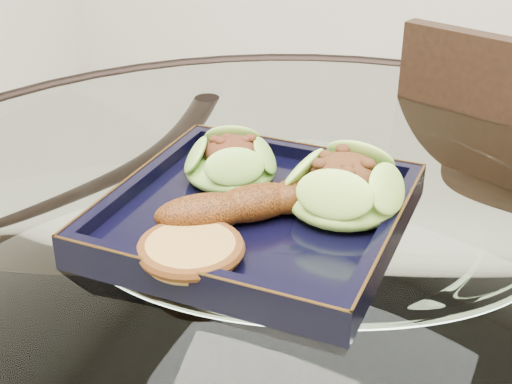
% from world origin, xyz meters
% --- Properties ---
extents(dining_table, '(1.13, 1.13, 0.77)m').
position_xyz_m(dining_table, '(-0.00, -0.00, 0.60)').
color(dining_table, white).
rests_on(dining_table, ground).
extents(dining_chair, '(0.45, 0.45, 0.87)m').
position_xyz_m(dining_chair, '(0.11, 0.27, 0.49)').
color(dining_chair, black).
rests_on(dining_chair, ground).
extents(navy_plate, '(0.29, 0.29, 0.02)m').
position_xyz_m(navy_plate, '(-0.05, -0.01, 0.77)').
color(navy_plate, black).
rests_on(navy_plate, dining_table).
extents(lettuce_wrap_left, '(0.10, 0.10, 0.03)m').
position_xyz_m(lettuce_wrap_left, '(-0.10, 0.03, 0.80)').
color(lettuce_wrap_left, '#588C28').
rests_on(lettuce_wrap_left, navy_plate).
extents(lettuce_wrap_right, '(0.14, 0.14, 0.04)m').
position_xyz_m(lettuce_wrap_right, '(0.02, 0.03, 0.80)').
color(lettuce_wrap_right, '#75A931').
rests_on(lettuce_wrap_right, navy_plate).
extents(roasted_plantain, '(0.15, 0.16, 0.03)m').
position_xyz_m(roasted_plantain, '(-0.04, -0.03, 0.80)').
color(roasted_plantain, '#612D0A').
rests_on(roasted_plantain, navy_plate).
extents(crumb_patty, '(0.10, 0.10, 0.02)m').
position_xyz_m(crumb_patty, '(-0.06, -0.11, 0.79)').
color(crumb_patty, '#A47A36').
rests_on(crumb_patty, navy_plate).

